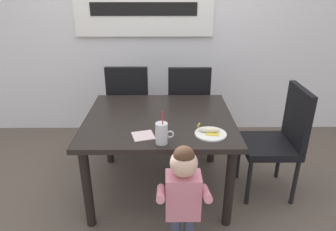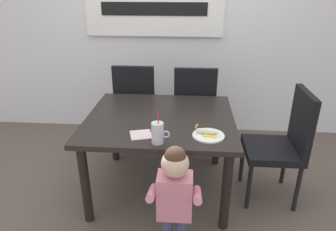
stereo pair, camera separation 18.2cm
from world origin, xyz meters
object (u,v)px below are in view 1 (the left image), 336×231
object	(u,v)px
dining_chair_far	(280,136)
dining_chair_left	(129,103)
dining_chair_right	(188,104)
peeled_banana	(209,130)
snack_plate	(211,134)
milk_cup	(162,134)
dining_table	(159,127)
paper_napkin	(143,136)
toddler_standing	(183,191)

from	to	relation	value
dining_chair_far	dining_chair_left	bearing A→B (deg)	-119.87
dining_chair_right	dining_chair_far	distance (m)	1.03
peeled_banana	snack_plate	bearing A→B (deg)	-51.32
dining_chair_far	milk_cup	distance (m)	1.09
dining_chair_right	snack_plate	size ratio (longest dim) A/B	4.17
dining_chair_left	peeled_banana	size ratio (longest dim) A/B	5.48
dining_table	peeled_banana	xyz separation A→B (m)	(0.37, -0.30, 0.12)
dining_chair_far	paper_napkin	size ratio (longest dim) A/B	6.40
snack_plate	peeled_banana	bearing A→B (deg)	128.68
peeled_banana	dining_table	bearing A→B (deg)	140.46
milk_cup	snack_plate	distance (m)	0.38
dining_chair_left	dining_chair_right	world-z (taller)	same
dining_chair_right	paper_napkin	bearing A→B (deg)	69.14
paper_napkin	dining_chair_left	bearing A→B (deg)	101.84
toddler_standing	snack_plate	xyz separation A→B (m)	(0.22, 0.41, 0.18)
dining_table	dining_chair_left	world-z (taller)	dining_chair_left
toddler_standing	paper_napkin	xyz separation A→B (m)	(-0.27, 0.40, 0.18)
snack_plate	toddler_standing	bearing A→B (deg)	-117.88
dining_chair_right	peeled_banana	size ratio (longest dim) A/B	5.48
paper_napkin	dining_chair_right	bearing A→B (deg)	69.14
toddler_standing	milk_cup	distance (m)	0.40
dining_chair_far	toddler_standing	xyz separation A→B (m)	(-0.85, -0.70, -0.02)
dining_chair_right	paper_napkin	world-z (taller)	dining_chair_right
toddler_standing	snack_plate	distance (m)	0.50
toddler_standing	paper_napkin	bearing A→B (deg)	124.20
dining_chair_left	milk_cup	xyz separation A→B (m)	(0.36, -1.18, 0.23)
toddler_standing	milk_cup	xyz separation A→B (m)	(-0.13, 0.29, 0.25)
paper_napkin	toddler_standing	bearing A→B (deg)	-55.80
snack_plate	paper_napkin	world-z (taller)	snack_plate
dining_chair_far	paper_napkin	distance (m)	1.17
dining_table	toddler_standing	size ratio (longest dim) A/B	1.43
dining_chair_right	paper_napkin	size ratio (longest dim) A/B	6.40
dining_chair_left	toddler_standing	world-z (taller)	dining_chair_left
peeled_banana	toddler_standing	bearing A→B (deg)	-115.97
dining_chair_right	toddler_standing	world-z (taller)	dining_chair_right
dining_table	dining_chair_right	size ratio (longest dim) A/B	1.25
milk_cup	peeled_banana	world-z (taller)	milk_cup
dining_chair_right	paper_napkin	xyz separation A→B (m)	(-0.40, -1.04, 0.16)
dining_chair_far	peeled_banana	bearing A→B (deg)	-66.81
dining_chair_left	dining_chair_right	size ratio (longest dim) A/B	1.00
dining_chair_right	peeled_banana	world-z (taller)	dining_chair_right
snack_plate	dining_chair_right	bearing A→B (deg)	94.97
dining_chair_left	dining_chair_far	bearing A→B (deg)	150.13
dining_table	dining_chair_far	distance (m)	1.01
milk_cup	paper_napkin	xyz separation A→B (m)	(-0.14, 0.11, -0.06)
milk_cup	paper_napkin	distance (m)	0.19
toddler_standing	milk_cup	bearing A→B (deg)	114.99
dining_chair_far	paper_napkin	xyz separation A→B (m)	(-1.12, -0.30, 0.16)
dining_chair_left	milk_cup	world-z (taller)	dining_chair_left
peeled_banana	paper_napkin	bearing A→B (deg)	-176.67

